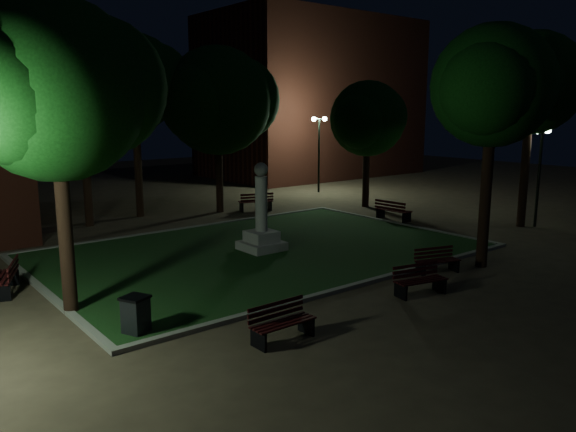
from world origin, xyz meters
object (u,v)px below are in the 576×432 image
bench_west_near (281,323)px  monument (261,226)px  bench_far_side (256,202)px  bench_left_side (6,278)px  trash_bin (136,316)px  bench_near_right (437,261)px  bench_near_left (419,281)px  bench_right_side (393,211)px

bench_west_near → monument: bearing=56.7°
bench_far_side → bench_left_side: bearing=44.9°
monument → trash_bin: monument is taller
monument → trash_bin: size_ratio=3.41×
monument → trash_bin: bearing=-146.9°
bench_left_side → bench_far_side: (13.13, 6.24, 0.01)m
bench_near_right → bench_west_near: 7.25m
bench_near_left → bench_near_right: (2.17, 1.03, -0.03)m
bench_near_left → trash_bin: trash_bin is taller
monument → bench_right_side: (8.24, 0.90, -0.51)m
bench_right_side → bench_left_side: bearing=86.9°
bench_right_side → monument: bearing=92.5°
bench_west_near → bench_far_side: bench_far_side is taller
monument → bench_far_side: (4.71, 6.96, -0.51)m
bench_near_left → bench_near_right: bearing=38.6°
bench_near_left → bench_near_right: bench_near_left is taller
bench_near_right → bench_right_side: 8.50m
monument → trash_bin: 8.13m
bench_west_near → bench_far_side: size_ratio=0.86×
monument → bench_near_right: (2.81, -5.64, -0.58)m
bench_far_side → monument: bearing=75.4°
bench_near_right → bench_left_side: size_ratio=0.85×
bench_near_left → bench_west_near: bearing=-165.8°
bench_right_side → bench_far_side: size_ratio=0.97×
monument → bench_left_side: size_ratio=1.79×
trash_bin → bench_near_left: bearing=-16.8°
bench_near_right → bench_west_near: (-7.17, -1.12, 0.03)m
trash_bin → monument: bearing=33.1°
bench_west_near → bench_right_side: (12.60, 7.66, 0.04)m
monument → bench_left_side: monument is taller
trash_bin → bench_far_side: bearing=44.7°
bench_far_side → bench_near_left: bearing=92.8°
bench_far_side → trash_bin: (-11.51, -11.39, 0.03)m
bench_near_right → bench_right_side: bench_right_side is taller
bench_near_left → bench_west_near: size_ratio=1.04×
bench_near_right → bench_far_side: size_ratio=0.84×
bench_left_side → trash_bin: bearing=39.1°
bench_west_near → trash_bin: trash_bin is taller
bench_right_side → bench_far_side: 7.01m
bench_far_side → trash_bin: size_ratio=1.94×
bench_near_right → bench_right_side: size_ratio=0.87×
monument → bench_right_side: monument is taller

